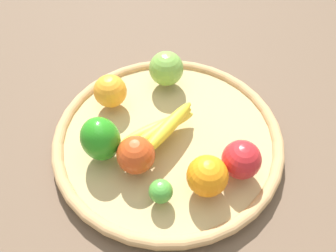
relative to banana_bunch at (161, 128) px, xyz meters
name	(u,v)px	position (x,y,z in m)	size (l,w,h in m)	color
ground_plane	(168,143)	(-0.01, 0.01, -0.06)	(2.40, 2.40, 0.00)	brown
basket	(168,138)	(-0.01, 0.01, -0.04)	(0.46, 0.46, 0.03)	tan
banana_bunch	(161,128)	(0.00, 0.00, 0.00)	(0.15, 0.15, 0.05)	yellow
lime_0	(159,191)	(0.13, 0.01, 0.00)	(0.04, 0.04, 0.04)	green
apple_0	(241,160)	(0.07, 0.15, 0.01)	(0.07, 0.07, 0.07)	red
bell_pepper	(100,139)	(0.05, -0.10, 0.02)	(0.08, 0.07, 0.09)	#26871A
apple_1	(166,69)	(-0.16, 0.00, 0.01)	(0.08, 0.08, 0.08)	#79AE45
orange_0	(110,91)	(-0.08, -0.11, 0.01)	(0.07, 0.07, 0.07)	orange
apple_2	(136,155)	(0.07, -0.04, 0.01)	(0.07, 0.07, 0.07)	#C34319
orange_1	(207,176)	(0.10, 0.09, 0.01)	(0.07, 0.07, 0.07)	orange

